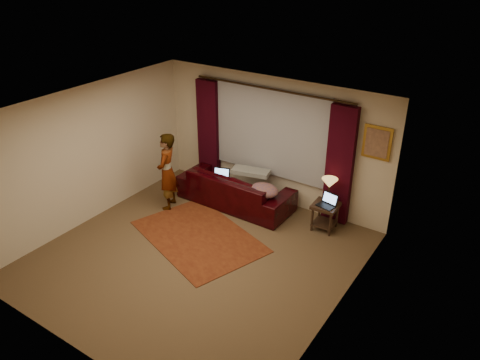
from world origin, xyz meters
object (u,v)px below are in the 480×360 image
Objects in this scene: tiffany_lamp at (329,190)px; laptop_table at (326,201)px; end_table at (325,217)px; person at (167,172)px; sofa at (235,183)px; laptop_sofa at (220,176)px.

tiffany_lamp reaches higher than laptop_table.
person is at bearing -161.80° from end_table.
tiffany_lamp is at bearing -171.75° from sofa.
tiffany_lamp is at bearing 86.64° from person.
person reaches higher than laptop_sofa.
sofa is at bearing -172.36° from tiffany_lamp.
sofa is 6.55× the size of laptop_sofa.
laptop_table is at bearing -76.61° from tiffany_lamp.
laptop_sofa reaches higher than end_table.
laptop_sofa is 2.25m from laptop_table.
end_table is at bearing -11.50° from laptop_sofa.
laptop_sofa is 2.25m from end_table.
person is (-2.97, -1.09, 0.03)m from tiffany_lamp.
person reaches higher than sofa.
sofa is at bearing -175.82° from end_table.
end_table is 1.12× the size of tiffany_lamp.
sofa reaches higher than end_table.
person is at bearing -151.37° from laptop_table.
laptop_table is (1.95, 0.08, 0.16)m from sofa.
laptop_sofa is at bearing -163.20° from laptop_table.
laptop_sofa is 0.77× the size of tiffany_lamp.
tiffany_lamp is at bearing 97.20° from end_table.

